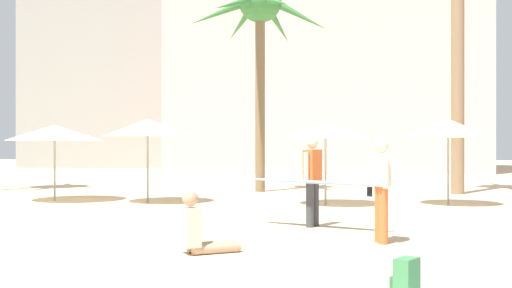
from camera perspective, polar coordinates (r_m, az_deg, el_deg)
name	(u,v)px	position (r m, az deg, el deg)	size (l,w,h in m)	color
hotel_pink	(324,11)	(39.96, 5.99, 11.60)	(17.98, 8.14, 19.32)	beige
palm_tree_far_left	(259,17)	(22.45, 0.31, 11.13)	(4.85, 4.58, 7.26)	brown
cafe_umbrella_0	(448,128)	(17.94, 16.60, 1.34)	(2.24, 2.24, 2.30)	gray
cafe_umbrella_2	(55,133)	(19.32, -17.34, 0.95)	(2.74, 2.74, 2.17)	gray
cafe_umbrella_3	(325,131)	(17.25, 6.15, 1.15)	(2.40, 2.40, 2.18)	gray
cafe_umbrella_4	(148,128)	(18.17, -9.54, 1.43)	(2.47, 2.47, 2.33)	gray
backpack	(406,278)	(7.20, 13.07, -11.47)	(0.34, 0.35, 0.42)	#3C7E4B
person_near_right	(313,179)	(12.66, 5.01, -3.09)	(2.75, 1.59, 1.78)	#3D3D42
person_mid_center	(381,186)	(10.83, 10.99, -3.63)	(0.30, 0.61, 1.72)	orange
person_far_right	(199,231)	(9.72, -5.03, -7.65)	(0.94, 0.75, 0.95)	tan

